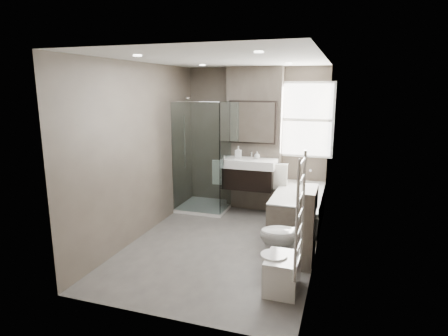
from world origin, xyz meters
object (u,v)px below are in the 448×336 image
at_px(vanity, 249,173).
at_px(toilet, 288,236).
at_px(bidet, 282,273).
at_px(bathtub, 298,207).

relative_size(vanity, toilet, 1.29).
height_order(vanity, bidet, vanity).
height_order(toilet, bidet, toilet).
xyz_separation_m(vanity, bathtub, (0.92, -0.33, -0.43)).
bearing_deg(bidet, toilet, 93.61).
distance_m(vanity, bathtub, 1.07).
xyz_separation_m(bathtub, bidet, (0.09, -2.11, -0.10)).
distance_m(vanity, toilet, 2.02).
bearing_deg(bathtub, bidet, -87.58).
distance_m(bathtub, bidet, 2.12).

